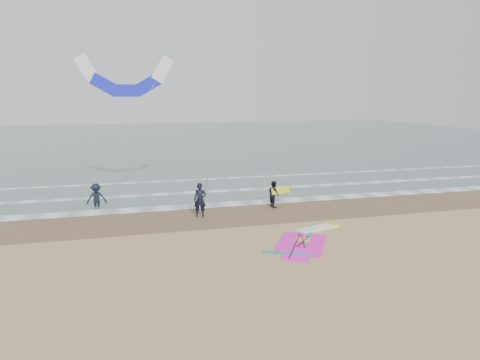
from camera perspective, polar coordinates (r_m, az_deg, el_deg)
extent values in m
plane|color=tan|center=(19.45, 4.50, -9.16)|extent=(120.00, 120.00, 0.00)
cube|color=#47605E|center=(65.84, -9.14, 5.29)|extent=(120.00, 80.00, 0.02)
cube|color=brown|center=(24.92, 0.03, -4.49)|extent=(120.00, 5.00, 0.01)
cube|color=white|center=(26.97, -1.13, -3.20)|extent=(120.00, 1.20, 0.02)
cube|color=white|center=(30.58, -2.77, -1.46)|extent=(120.00, 0.70, 0.02)
cube|color=white|center=(34.90, -4.26, 0.13)|extent=(120.00, 0.50, 0.01)
cube|color=white|center=(22.46, 10.31, -6.32)|extent=(2.41, 1.28, 0.11)
cube|color=yellow|center=(23.18, 12.31, -5.83)|extent=(0.58, 0.67, 0.12)
cube|color=#FF20CC|center=(20.19, 8.13, -8.40)|extent=(3.29, 3.63, 0.04)
cube|color=#FF20CC|center=(18.88, 7.56, -9.80)|extent=(1.82, 2.03, 0.04)
cube|color=#0C8C99|center=(21.60, 9.21, -7.09)|extent=(1.68, 2.70, 0.05)
cube|color=#0C8C99|center=(18.92, 6.27, -9.73)|extent=(1.97, 1.26, 0.05)
cube|color=yellow|center=(20.70, 8.36, -7.89)|extent=(0.85, 0.82, 0.05)
cylinder|color=black|center=(19.89, 7.33, -8.61)|extent=(1.74, 2.95, 0.06)
cylinder|color=black|center=(20.41, 8.43, -8.05)|extent=(1.16, 1.28, 0.04)
cylinder|color=black|center=(20.41, 8.43, -8.05)|extent=(0.56, 1.62, 0.04)
imported|color=black|center=(24.17, -5.35, -2.67)|extent=(0.81, 0.64, 1.94)
imported|color=black|center=(26.28, 4.52, -1.86)|extent=(0.72, 0.87, 1.63)
imported|color=black|center=(27.42, -18.64, -1.63)|extent=(1.22, 0.72, 1.85)
cylinder|color=black|center=(24.11, -4.67, -1.58)|extent=(0.17, 0.86, 1.82)
cube|color=yellow|center=(26.27, 5.43, -1.40)|extent=(1.30, 0.51, 0.39)
cube|color=white|center=(28.85, -19.77, 13.84)|extent=(1.50, 0.12, 1.82)
cube|color=#1420DB|center=(28.75, -17.65, 12.03)|extent=(1.82, 0.12, 1.50)
cube|color=#1420DB|center=(28.71, -14.89, 11.46)|extent=(1.65, 0.12, 0.78)
cube|color=#1420DB|center=(28.74, -12.20, 12.30)|extent=(1.82, 0.12, 1.50)
cube|color=white|center=(28.84, -10.27, 14.32)|extent=(1.50, 0.12, 1.82)
cylinder|color=beige|center=(27.87, -19.24, 6.64)|extent=(0.24, 2.04, 7.13)
cylinder|color=beige|center=(27.77, -14.43, 6.90)|extent=(4.44, 2.04, 7.14)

